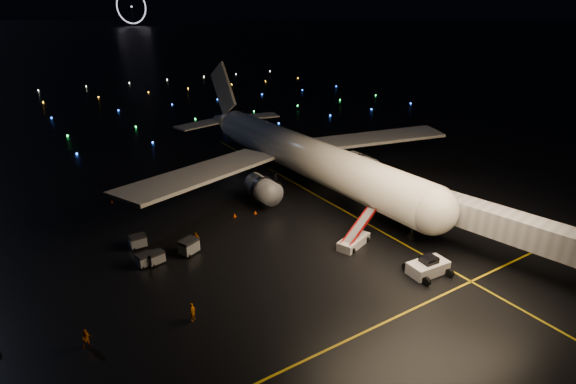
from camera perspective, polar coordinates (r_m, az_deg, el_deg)
name	(u,v)px	position (r m, az deg, el deg)	size (l,w,h in m)	color
ground	(41,54)	(336.36, -28.89, 15.09)	(2000.00, 2000.00, 0.00)	black
lane_centre	(330,203)	(68.53, 5.41, -1.41)	(0.25, 80.00, 0.02)	#CCA609
lane_cross	(350,339)	(42.75, 7.87, -18.01)	(60.00, 0.25, 0.02)	#CCA609
airliner	(292,130)	(74.97, 0.48, 7.87)	(61.70, 58.61, 17.48)	silver
pushback_tug	(428,265)	(52.75, 17.37, -8.90)	(4.50, 2.36, 2.14)	silver
belt_loader	(354,233)	(56.23, 8.38, -5.18)	(7.24, 1.98, 3.51)	silver
crew_a	(193,312)	(44.77, -12.02, -14.65)	(0.70, 0.46, 1.92)	orange
crew_b	(87,339)	(44.63, -24.20, -16.61)	(0.89, 0.69, 1.83)	orange
crew_c	(196,238)	(57.47, -11.58, -5.80)	(1.00, 0.42, 1.70)	orange
safety_cone_0	(255,212)	(64.86, -4.18, -2.57)	(0.43, 0.43, 0.49)	#EF4200
safety_cone_1	(269,197)	(69.59, -2.38, -0.70)	(0.49, 0.49, 0.56)	#EF4200
safety_cone_2	(235,215)	(64.17, -6.80, -2.93)	(0.49, 0.49, 0.56)	#EF4200
safety_cone_3	(112,201)	(73.32, -21.49, -1.12)	(0.42, 0.42, 0.48)	#EF4200
ferris_wheel	(132,8)	(779.44, -19.23, 21.18)	(50.00, 4.00, 52.00)	black
taxiway_lights	(111,107)	(145.32, -21.56, 10.03)	(164.00, 92.00, 0.36)	black
baggage_cart_0	(138,241)	(58.71, -18.52, -5.97)	(1.93, 1.35, 1.64)	gray
baggage_cart_1	(189,247)	(55.60, -12.48, -6.79)	(2.21, 1.55, 1.88)	gray
baggage_cart_2	(156,258)	(54.63, -16.43, -8.00)	(1.80, 1.26, 1.53)	gray
baggage_cart_3	(145,260)	(54.55, -17.69, -8.21)	(1.80, 1.26, 1.53)	gray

